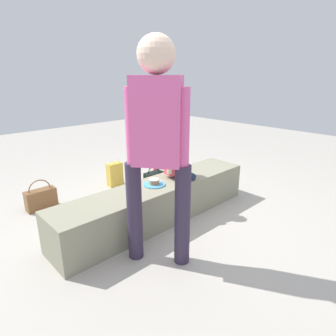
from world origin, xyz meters
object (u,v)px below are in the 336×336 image
object	(u,v)px
handbag_black_leather	(154,179)
adult_standing	(157,136)
cake_plate	(154,183)
gift_bag	(115,174)
water_bottle_near_gift	(194,180)
cake_box_white	(108,209)
child_seated	(177,158)
handbag_brown_canvas	(41,199)
party_cup_red	(156,169)

from	to	relation	value
handbag_black_leather	adult_standing	bearing A→B (deg)	-129.23
cake_plate	gift_bag	size ratio (longest dim) A/B	0.62
water_bottle_near_gift	cake_box_white	distance (m)	1.33
child_seated	handbag_brown_canvas	distance (m)	1.62
child_seated	party_cup_red	world-z (taller)	child_seated
handbag_black_leather	handbag_brown_canvas	size ratio (longest dim) A/B	0.85
party_cup_red	cake_box_white	world-z (taller)	cake_box_white
child_seated	cake_plate	world-z (taller)	child_seated
handbag_brown_canvas	handbag_black_leather	bearing A→B (deg)	-14.88
adult_standing	handbag_black_leather	distance (m)	1.87
child_seated	cake_plate	xyz separation A→B (m)	(-0.33, -0.01, -0.19)
cake_plate	party_cup_red	distance (m)	1.58
adult_standing	cake_plate	distance (m)	0.90
child_seated	handbag_black_leather	size ratio (longest dim) A/B	1.61
gift_bag	water_bottle_near_gift	bearing A→B (deg)	-43.71
child_seated	cake_box_white	bearing A→B (deg)	142.48
water_bottle_near_gift	child_seated	bearing A→B (deg)	-152.34
child_seated	water_bottle_near_gift	world-z (taller)	child_seated
adult_standing	party_cup_red	world-z (taller)	adult_standing
water_bottle_near_gift	handbag_brown_canvas	distance (m)	1.94
cake_box_white	cake_plate	bearing A→B (deg)	-59.89
adult_standing	water_bottle_near_gift	xyz separation A→B (m)	(1.45, 0.90, -0.96)
cake_box_white	handbag_black_leather	distance (m)	0.93
cake_plate	gift_bag	world-z (taller)	cake_plate
adult_standing	water_bottle_near_gift	distance (m)	1.96
child_seated	handbag_brown_canvas	bearing A→B (deg)	134.94
handbag_black_leather	water_bottle_near_gift	bearing A→B (deg)	-39.61
gift_bag	cake_box_white	distance (m)	0.86
cake_plate	gift_bag	xyz separation A→B (m)	(0.26, 1.14, -0.26)
adult_standing	gift_bag	size ratio (longest dim) A/B	4.80
cake_box_white	water_bottle_near_gift	bearing A→B (deg)	-4.02
child_seated	gift_bag	distance (m)	1.22
adult_standing	party_cup_red	distance (m)	2.41
gift_bag	party_cup_red	bearing A→B (deg)	0.97
water_bottle_near_gift	party_cup_red	size ratio (longest dim) A/B	1.74
handbag_black_leather	cake_box_white	bearing A→B (deg)	-163.79
adult_standing	cake_box_white	size ratio (longest dim) A/B	5.15
adult_standing	handbag_brown_canvas	bearing A→B (deg)	102.34
child_seated	cake_plate	distance (m)	0.38
adult_standing	handbag_black_leather	world-z (taller)	adult_standing
handbag_brown_canvas	gift_bag	bearing A→B (deg)	1.87
party_cup_red	cake_box_white	xyz separation A→B (m)	(-1.30, -0.67, 0.00)
cake_box_white	handbag_brown_canvas	world-z (taller)	handbag_brown_canvas
water_bottle_near_gift	cake_box_white	size ratio (longest dim) A/B	0.55
child_seated	handbag_black_leather	bearing A→B (deg)	68.45
cake_plate	handbag_black_leather	distance (m)	1.01
child_seated	handbag_black_leather	distance (m)	0.93
cake_box_white	handbag_black_leather	bearing A→B (deg)	16.21
handbag_black_leather	gift_bag	bearing A→B (deg)	132.07
water_bottle_near_gift	handbag_brown_canvas	world-z (taller)	handbag_brown_canvas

